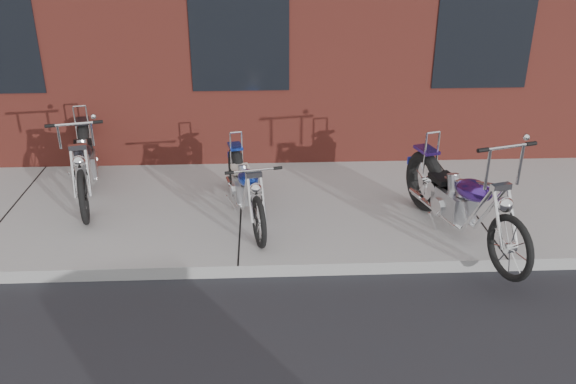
{
  "coord_description": "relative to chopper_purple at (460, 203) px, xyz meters",
  "views": [
    {
      "loc": [
        0.29,
        -5.72,
        3.66
      ],
      "look_at": [
        0.58,
        0.8,
        0.66
      ],
      "focal_mm": 38.0,
      "sensor_mm": 36.0,
      "label": 1
    }
  ],
  "objects": [
    {
      "name": "chopper_purple",
      "position": [
        0.0,
        0.0,
        0.0
      ],
      "size": [
        0.88,
        2.42,
        1.39
      ],
      "rotation": [
        0.0,
        0.0,
        -1.29
      ],
      "color": "black",
      "rests_on": "sidewalk"
    },
    {
      "name": "sidewalk",
      "position": [
        -2.57,
        0.95,
        -0.52
      ],
      "size": [
        22.0,
        3.0,
        0.15
      ],
      "primitive_type": "cube",
      "color": "#9A9A9A",
      "rests_on": "ground"
    },
    {
      "name": "chopper_third",
      "position": [
        -4.68,
        1.46,
        -0.02
      ],
      "size": [
        0.76,
        2.36,
        1.22
      ],
      "rotation": [
        0.0,
        0.0,
        -1.34
      ],
      "color": "black",
      "rests_on": "sidewalk"
    },
    {
      "name": "chopper_blue",
      "position": [
        -2.5,
        0.68,
        -0.07
      ],
      "size": [
        0.64,
        2.08,
        0.92
      ],
      "rotation": [
        0.0,
        0.0,
        -1.36
      ],
      "color": "black",
      "rests_on": "sidewalk"
    },
    {
      "name": "ground",
      "position": [
        -2.57,
        -0.55,
        -0.6
      ],
      "size": [
        120.0,
        120.0,
        0.0
      ],
      "primitive_type": "plane",
      "color": "black",
      "rests_on": "ground"
    }
  ]
}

